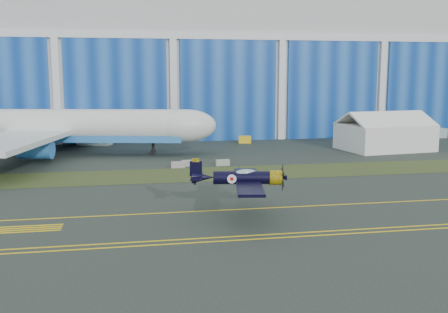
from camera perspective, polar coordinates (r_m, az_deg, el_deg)
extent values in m
plane|color=#2B342E|center=(56.42, -0.89, -4.59)|extent=(260.00, 260.00, 0.00)
cube|color=#475128|center=(69.96, -2.82, -1.94)|extent=(260.00, 10.00, 0.02)
cube|color=silver|center=(126.44, -6.48, 9.68)|extent=(220.00, 45.00, 30.00)
cube|color=#0D3B97|center=(103.75, -5.52, 7.11)|extent=(220.00, 0.60, 20.00)
cube|color=silver|center=(103.92, -5.60, 12.96)|extent=(220.00, 0.70, 1.20)
cube|color=yellow|center=(51.65, 0.05, -5.85)|extent=(200.00, 0.20, 0.02)
cube|color=yellow|center=(42.72, 2.43, -9.03)|extent=(80.00, 0.20, 0.02)
cube|color=yellow|center=(43.65, 2.13, -8.64)|extent=(80.00, 0.20, 0.02)
cube|color=white|center=(101.97, -13.89, 1.99)|extent=(6.69, 4.38, 2.70)
cube|color=yellow|center=(101.85, 2.30, 1.86)|extent=(2.66, 2.03, 1.38)
cube|color=#91A9A5|center=(119.13, 22.28, 2.38)|extent=(3.57, 2.25, 2.00)
cube|color=#9D8F97|center=(74.89, -5.01, -0.91)|extent=(2.02, 0.67, 0.90)
cube|color=gray|center=(76.12, -3.91, -0.73)|extent=(2.06, 0.87, 0.90)
cube|color=gray|center=(76.44, -0.15, -0.67)|extent=(2.04, 0.73, 0.90)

